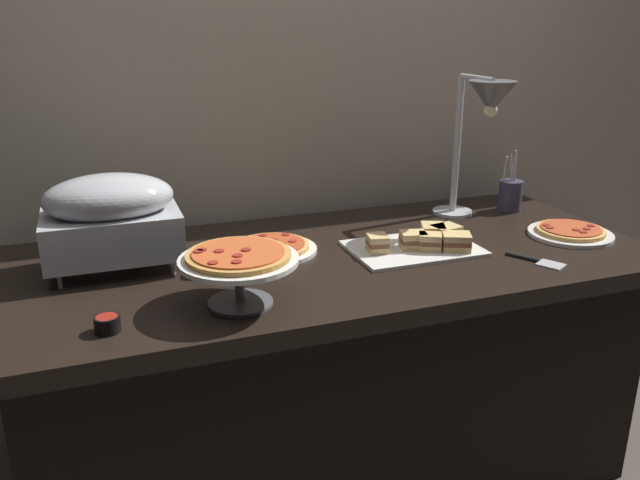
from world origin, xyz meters
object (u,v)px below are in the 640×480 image
object	(u,v)px
heat_lamp	(484,112)
pizza_plate_center	(570,232)
pizza_plate_front	(272,248)
pizza_plate_raised_stand	(239,262)
serving_spatula	(537,261)
chafing_dish	(111,216)
sauce_cup_far	(107,323)
sauce_cup_near	(200,269)
sandwich_platter	(423,242)
utensil_holder	(510,194)

from	to	relation	value
heat_lamp	pizza_plate_center	bearing A→B (deg)	-41.89
pizza_plate_front	pizza_plate_raised_stand	xyz separation A→B (m)	(-0.18, -0.33, 0.10)
pizza_plate_center	pizza_plate_raised_stand	xyz separation A→B (m)	(-1.12, -0.15, 0.10)
pizza_plate_raised_stand	serving_spatula	distance (m)	0.87
chafing_dish	sauce_cup_far	distance (m)	0.42
sauce_cup_near	sandwich_platter	bearing A→B (deg)	-1.99
heat_lamp	pizza_plate_raised_stand	xyz separation A→B (m)	(-0.89, -0.35, -0.27)
pizza_plate_front	sandwich_platter	world-z (taller)	sandwich_platter
sauce_cup_far	sandwich_platter	bearing A→B (deg)	14.48
utensil_holder	chafing_dish	bearing A→B (deg)	-175.43
pizza_plate_center	sauce_cup_far	size ratio (longest dim) A/B	4.55
utensil_holder	pizza_plate_center	bearing A→B (deg)	-88.42
heat_lamp	chafing_dish	bearing A→B (deg)	179.88
heat_lamp	sauce_cup_near	world-z (taller)	heat_lamp
pizza_plate_raised_stand	sandwich_platter	bearing A→B (deg)	17.90
utensil_holder	sauce_cup_near	bearing A→B (deg)	-168.21
pizza_plate_center	serving_spatula	xyz separation A→B (m)	(-0.25, -0.16, -0.01)
pizza_plate_center	sandwich_platter	distance (m)	0.51
pizza_plate_center	pizza_plate_raised_stand	world-z (taller)	pizza_plate_raised_stand
heat_lamp	pizza_plate_center	distance (m)	0.47
pizza_plate_raised_stand	sauce_cup_far	size ratio (longest dim) A/B	4.98
pizza_plate_raised_stand	sandwich_platter	size ratio (longest dim) A/B	0.76
heat_lamp	pizza_plate_front	xyz separation A→B (m)	(-0.71, -0.02, -0.36)
heat_lamp	pizza_plate_front	distance (m)	0.80
serving_spatula	utensil_holder	bearing A→B (deg)	62.80
sauce_cup_near	utensil_holder	distance (m)	1.19
sandwich_platter	heat_lamp	bearing A→B (deg)	28.46
pizza_plate_front	pizza_plate_center	distance (m)	0.96
pizza_plate_raised_stand	utensil_holder	xyz separation A→B (m)	(1.11, 0.46, -0.05)
heat_lamp	serving_spatula	world-z (taller)	heat_lamp
heat_lamp	utensil_holder	distance (m)	0.40
heat_lamp	pizza_plate_raised_stand	bearing A→B (deg)	-158.56
pizza_plate_front	sauce_cup_near	world-z (taller)	same
sauce_cup_near	serving_spatula	xyz separation A→B (m)	(0.92, -0.23, -0.01)
pizza_plate_raised_stand	pizza_plate_front	bearing A→B (deg)	62.05
pizza_plate_front	serving_spatula	world-z (taller)	pizza_plate_front
heat_lamp	utensil_holder	bearing A→B (deg)	27.50
pizza_plate_front	sauce_cup_far	size ratio (longest dim) A/B	4.61
pizza_plate_front	sandwich_platter	bearing A→B (deg)	-17.58
sauce_cup_near	utensil_holder	bearing A→B (deg)	11.79
pizza_plate_front	pizza_plate_center	size ratio (longest dim) A/B	1.01
chafing_dish	pizza_plate_center	distance (m)	1.41
pizza_plate_center	pizza_plate_raised_stand	size ratio (longest dim) A/B	0.91
heat_lamp	sandwich_platter	size ratio (longest dim) A/B	1.28
heat_lamp	utensil_holder	world-z (taller)	heat_lamp
pizza_plate_center	serving_spatula	distance (m)	0.30
chafing_dish	sandwich_platter	xyz separation A→B (m)	(0.88, -0.16, -0.13)
pizza_plate_raised_stand	serving_spatula	world-z (taller)	pizza_plate_raised_stand
pizza_plate_front	utensil_holder	size ratio (longest dim) A/B	1.20
chafing_dish	pizza_plate_front	world-z (taller)	chafing_dish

